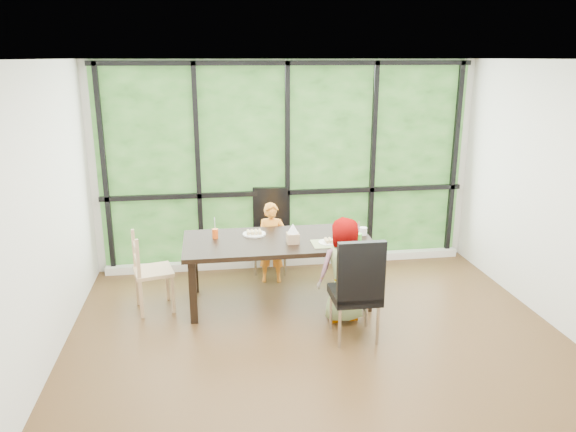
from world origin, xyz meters
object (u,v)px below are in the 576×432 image
Objects in this scene: chair_interior_leather at (355,287)px; plate_far at (254,234)px; green_cup at (358,239)px; child_toddler at (272,243)px; orange_cup at (215,234)px; white_mug at (363,231)px; child_older at (344,270)px; dining_table at (278,271)px; tissue_box at (293,238)px; chair_end_beech at (153,271)px; chair_window_leather at (270,231)px; plate_near at (329,242)px.

plate_far is at bearing -52.35° from chair_interior_leather.
child_toddler is at bearing 133.06° from green_cup.
chair_interior_leather is 10.05× the size of orange_cup.
child_toddler reaches higher than white_mug.
child_older is 1.18m from plate_far.
dining_table is 0.48m from tissue_box.
orange_cup is (-1.33, 1.10, 0.26)m from chair_interior_leather.
child_older is at bearing -118.87° from chair_end_beech.
chair_window_leather is 1.00× the size of chair_interior_leather.
child_toddler is at bearing -67.41° from child_older.
child_toddler reaches higher than green_cup.
chair_interior_leather is 0.39m from child_older.
child_older is (2.01, -0.56, 0.12)m from chair_end_beech.
child_older is at bearing -28.41° from orange_cup.
child_older is (0.60, -1.51, 0.03)m from chair_window_leather.
dining_table is 0.61m from child_toddler.
chair_window_leather is 1.37m from white_mug.
tissue_box is at bearing -43.47° from dining_table.
tissue_box is at bearing -108.62° from chair_end_beech.
chair_interior_leather reaches higher than tissue_box.
child_older reaches higher than dining_table.
chair_window_leather is 0.95× the size of child_older.
chair_window_leather reaches higher than white_mug.
white_mug is (0.97, -0.93, 0.25)m from chair_window_leather.
dining_table is at bearing -55.82° from chair_interior_leather.
green_cup reaches higher than white_mug.
green_cup is at bearing -39.12° from child_toddler.
child_older is (0.62, -0.56, 0.19)m from dining_table.
chair_interior_leather is 1.06m from white_mug.
green_cup is (0.30, -0.10, 0.06)m from plate_near.
chair_end_beech is at bearing -169.72° from plate_far.
chair_window_leather reaches higher than plate_far.
child_toddler reaches higher than orange_cup.
chair_end_beech is at bearing -167.58° from orange_cup.
tissue_box reaches higher than orange_cup.
chair_end_beech is (-1.41, -0.95, -0.09)m from chair_window_leather.
chair_interior_leather reaches higher than green_cup.
white_mug is (1.24, -0.19, 0.04)m from plate_far.
dining_table is at bearing -40.21° from plate_far.
child_toddler reaches higher than plate_far.
chair_interior_leather is 1.07× the size of child_toddler.
child_older reaches higher than white_mug.
child_older is 8.82× the size of green_cup.
chair_end_beech is 1.58m from tissue_box.
dining_table is 1.39m from chair_end_beech.
green_cup is at bearing -25.20° from plate_far.
chair_window_leather is 10.05× the size of orange_cup.
dining_table is 15.92× the size of tissue_box.
chair_interior_leather is at bearing -58.74° from tissue_box.
child_older reaches higher than orange_cup.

